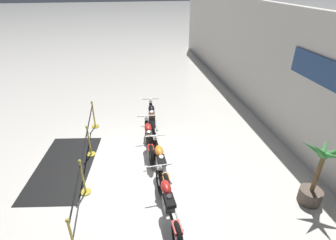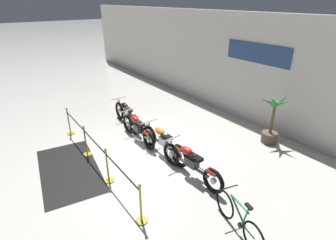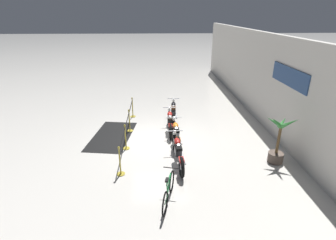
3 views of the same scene
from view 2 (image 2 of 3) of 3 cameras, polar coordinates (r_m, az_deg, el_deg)
The scene contains 13 objects.
ground_plane at distance 8.77m, azimuth -6.92°, elevation -7.12°, with size 120.00×120.00×0.00m, color silver.
back_wall at distance 11.11m, azimuth 16.59°, elevation 10.77°, with size 28.00×0.29×4.20m.
motorcycle_black_0 at distance 10.44m, azimuth -8.94°, elevation 1.17°, with size 2.29×0.62×0.95m.
motorcycle_red_1 at distance 9.32m, azimuth -6.64°, elevation -1.82°, with size 2.21×0.62×0.92m.
motorcycle_orange_2 at distance 8.38m, azimuth -1.03°, elevation -4.84°, with size 2.34×0.62×0.94m.
motorcycle_red_3 at distance 7.43m, azimuth 4.95°, elevation -9.28°, with size 2.39×0.62×0.93m.
bicycle at distance 6.14m, azimuth 15.10°, elevation -20.09°, with size 1.67×0.56×0.95m.
potted_palm_left_of_row at distance 9.68m, azimuth 21.64°, elevation -0.68°, with size 0.90×0.99×1.83m.
stanchion_far_left at distance 8.93m, azimuth -18.20°, elevation -2.82°, with size 5.36×0.28×1.05m.
stanchion_mid_left at distance 8.84m, azimuth -17.38°, elevation -5.22°, with size 0.28×0.28×1.05m.
stanchion_mid_right at distance 7.48m, azimuth -12.96°, elevation -10.65°, with size 0.28×0.28×1.05m.
stanchion_far_right at distance 6.20m, azimuth -5.92°, elevation -18.76°, with size 0.28×0.28×1.05m.
floor_banner at distance 8.47m, azimuth -20.71°, elevation -10.03°, with size 3.10×1.60×0.01m, color black.
Camera 2 is at (6.61, -3.45, 4.63)m, focal length 28.00 mm.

